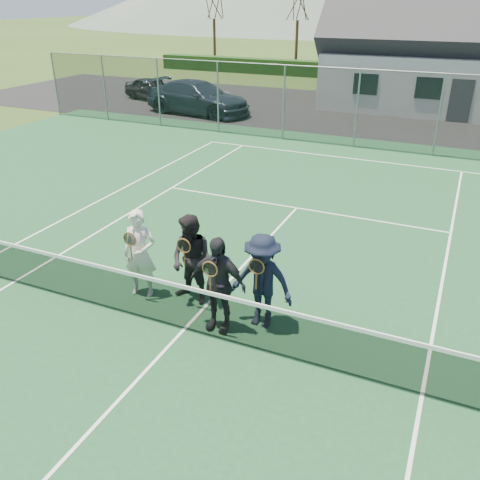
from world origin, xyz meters
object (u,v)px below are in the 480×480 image
Objects in this scene: car_b at (195,95)px; tennis_net at (183,306)px; player_b at (192,260)px; player_d at (262,281)px; car_c at (198,98)px; player_a at (140,254)px; car_a at (152,89)px; player_c at (218,284)px.

car_b is 20.43m from tennis_net.
player_b and player_d have the same top height.
car_b reaches higher than tennis_net.
player_a reaches higher than car_c.
car_a is 21.57m from player_a.
car_a is at bearing 124.42° from tennis_net.
player_d is at bearing 32.19° from tennis_net.
car_a is 0.66× the size of car_c.
player_a is 2.57m from player_d.
player_c is at bearing 33.91° from tennis_net.
tennis_net is 1.46m from player_d.
car_c is at bearing -153.76° from car_b.
player_a is at bearing 167.78° from player_c.
tennis_net is at bearing -147.81° from player_d.
tennis_net is (8.74, -16.69, -0.27)m from car_c.
car_a reaches higher than tennis_net.
player_a is at bearing -147.64° from car_c.
player_d is (9.93, -15.93, 0.11)m from car_c.
tennis_net is 0.74m from player_c.
player_c is at bearing -35.07° from player_b.
car_a is at bearing 125.98° from player_c.
car_a is 0.93× the size of car_b.
player_c is at bearing -126.98° from car_a.
car_b is at bearing 115.62° from player_a.
car_a is 3.46m from car_b.
car_b is 2.19× the size of player_a.
car_b is 19.13m from player_a.
player_d is at bearing -140.51° from car_c.
player_b and player_c have the same top height.
player_d is at bearing -156.17° from car_b.
car_c is at bearing 119.54° from player_c.
player_c is 0.79m from player_d.
player_c is at bearing -158.38° from car_b.
car_a is 2.05× the size of player_d.
player_b is at bearing 172.98° from player_d.
car_c is at bearing 118.13° from player_b.
player_b is 1.02m from player_c.
player_a reaches higher than tennis_net.
car_b is at bearing 118.18° from tennis_net.
car_a is 22.98m from player_c.
car_c is at bearing 121.94° from player_d.
car_c is 17.54m from player_a.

